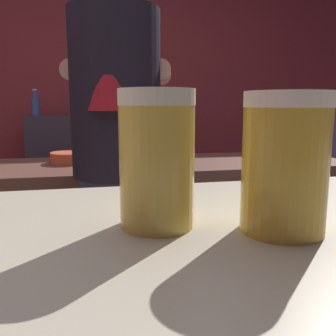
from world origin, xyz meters
The scene contains 12 objects.
wall_back centered at (0.00, 2.20, 1.35)m, with size 5.20×0.10×2.70m, color maroon.
prep_counter centered at (0.35, 0.55, 0.44)m, with size 2.10×0.60×0.89m, color brown.
back_shelf centered at (-0.01, 1.92, 0.55)m, with size 0.93×0.36×1.10m, color #3B343C.
bartender centered at (0.14, 0.09, 1.01)m, with size 0.48×0.54×1.75m.
knife_block centered at (1.05, 0.48, 0.99)m, with size 0.10×0.08×0.29m.
mixing_bowl centered at (-0.06, 0.63, 0.91)m, with size 0.20×0.20×0.06m, color #CC5634.
chefs_knife centered at (0.43, 0.50, 0.89)m, with size 0.24×0.03×0.01m, color silver.
pint_glass_near centered at (0.23, -1.01, 1.13)m, with size 0.08×0.08×0.13m.
pint_glass_far centered at (0.11, -0.97, 1.13)m, with size 0.07×0.07×0.14m.
bottle_soy centered at (0.04, 1.98, 1.20)m, with size 0.07×0.07×0.27m.
bottle_olive_oil centered at (-0.39, 1.87, 1.18)m, with size 0.07×0.07×0.21m.
bottle_hot_sauce centered at (0.17, 1.94, 1.20)m, with size 0.07×0.07×0.25m.
Camera 1 is at (0.05, -1.32, 1.18)m, focal length 38.95 mm.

